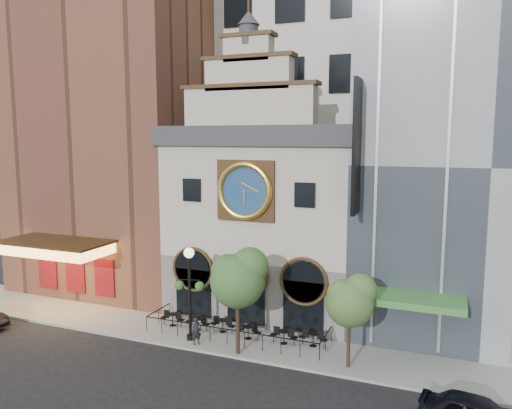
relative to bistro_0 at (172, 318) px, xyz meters
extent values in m
plane|color=black|center=(4.32, -2.53, -0.61)|extent=(120.00, 120.00, 0.00)
cube|color=gray|center=(4.32, -0.03, -0.54)|extent=(44.00, 5.00, 0.15)
cube|color=#605E5B|center=(4.32, 5.47, 1.54)|extent=(12.00, 8.00, 4.00)
cube|color=#BCB2A5|center=(4.32, 5.47, 7.04)|extent=(12.00, 8.00, 7.00)
cube|color=#2D3035|center=(4.32, 5.47, 11.14)|extent=(12.60, 8.60, 1.20)
cube|color=#3A2711|center=(4.32, 1.39, 7.94)|extent=(3.60, 0.25, 3.60)
cylinder|color=navy|center=(4.32, 1.25, 7.94)|extent=(3.10, 0.12, 3.10)
torus|color=gold|center=(4.32, 1.17, 7.94)|extent=(3.46, 0.36, 3.46)
cylinder|color=#2D3035|center=(4.32, 1.87, 16.84)|extent=(1.10, 1.10, 1.10)
cone|color=#2D3035|center=(4.32, 1.87, 17.79)|extent=(1.30, 1.30, 0.80)
cube|color=brown|center=(-8.68, 7.47, 12.04)|extent=(14.00, 12.00, 25.00)
cube|color=#FFBF59|center=(-8.68, -0.23, 3.74)|extent=(7.00, 3.40, 0.70)
cube|color=#3A2711|center=(-8.68, -0.23, 4.19)|extent=(7.40, 3.80, 0.15)
cube|color=maroon|center=(-8.68, 1.42, 1.54)|extent=(5.60, 0.15, 2.60)
cube|color=gray|center=(17.32, 7.47, 9.54)|extent=(14.00, 12.00, 20.00)
cube|color=#42853C|center=(14.32, 0.27, 2.84)|extent=(4.50, 2.40, 0.35)
cube|color=black|center=(10.92, 0.47, 10.54)|extent=(0.18, 1.60, 7.00)
cube|color=silver|center=(4.32, 17.47, 19.39)|extent=(20.00, 16.00, 40.00)
cylinder|color=black|center=(0.00, 0.00, 0.28)|extent=(0.68, 0.68, 0.03)
cylinder|color=black|center=(0.00, 0.00, -0.09)|extent=(0.06, 0.06, 0.72)
cylinder|color=black|center=(1.77, -0.04, 0.28)|extent=(0.68, 0.68, 0.03)
cylinder|color=black|center=(1.77, -0.04, -0.09)|extent=(0.06, 0.06, 0.72)
cylinder|color=black|center=(3.30, 0.25, 0.28)|extent=(0.68, 0.68, 0.03)
cylinder|color=black|center=(3.30, 0.25, -0.09)|extent=(0.06, 0.06, 0.72)
cylinder|color=black|center=(5.09, -0.12, 0.28)|extent=(0.68, 0.68, 0.03)
cylinder|color=black|center=(5.09, -0.12, -0.09)|extent=(0.06, 0.06, 0.72)
cylinder|color=black|center=(7.22, -0.01, 0.28)|extent=(0.68, 0.68, 0.03)
cylinder|color=black|center=(7.22, -0.01, -0.09)|extent=(0.06, 0.06, 0.72)
cylinder|color=black|center=(8.83, 0.28, 0.28)|extent=(0.68, 0.68, 0.03)
cylinder|color=black|center=(8.83, 0.28, -0.09)|extent=(0.06, 0.06, 0.72)
imported|color=black|center=(2.72, -1.91, 0.30)|extent=(0.65, 0.66, 1.54)
cylinder|color=black|center=(2.07, -1.44, 1.98)|extent=(0.18, 0.18, 4.89)
cylinder|color=black|center=(2.07, -1.44, -0.32)|extent=(0.43, 0.43, 0.29)
sphere|color=white|center=(2.07, -1.44, 4.62)|extent=(0.59, 0.59, 0.59)
sphere|color=#2E5D25|center=(1.50, -1.59, 2.71)|extent=(0.55, 0.55, 0.55)
sphere|color=#2E5D25|center=(2.63, -1.30, 2.71)|extent=(0.55, 0.55, 0.55)
cylinder|color=#382619|center=(5.34, -2.13, 1.09)|extent=(0.22, 0.22, 3.12)
sphere|color=#345A24|center=(5.34, -2.13, 3.54)|extent=(2.89, 2.89, 2.89)
sphere|color=#345A24|center=(5.90, -1.79, 4.32)|extent=(2.00, 2.00, 2.00)
sphere|color=#345A24|center=(4.90, -2.35, 4.10)|extent=(1.78, 1.78, 1.78)
cylinder|color=#382619|center=(11.15, -1.50, 0.83)|extent=(0.19, 0.19, 2.59)
sphere|color=#3C6026|center=(11.15, -1.50, 2.87)|extent=(2.41, 2.41, 2.41)
sphere|color=#3C6026|center=(11.61, -1.22, 3.52)|extent=(1.67, 1.67, 1.67)
sphere|color=#3C6026|center=(10.78, -1.68, 3.33)|extent=(1.48, 1.48, 1.48)
camera|label=1|loc=(15.74, -25.37, 11.02)|focal=35.00mm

